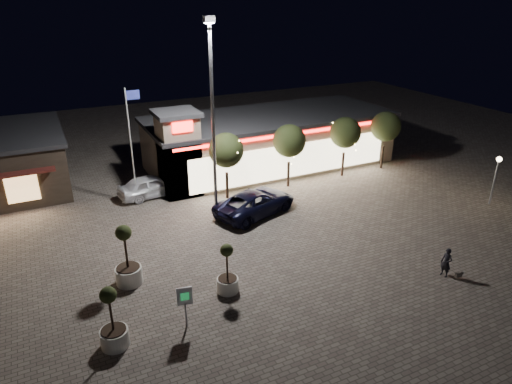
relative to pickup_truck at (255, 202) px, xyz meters
name	(u,v)px	position (x,y,z in m)	size (l,w,h in m)	color
ground	(239,296)	(-4.69, -7.82, -0.81)	(90.00, 90.00, 0.00)	#6C6257
retail_building	(265,140)	(4.82, 8.00, 1.40)	(20.40, 8.40, 6.10)	tan
floodlight_pole	(213,113)	(-2.69, 0.18, 6.21)	(0.60, 0.40, 12.38)	gray
flagpole	(132,137)	(-6.59, 5.18, 3.93)	(0.95, 0.10, 8.00)	white
lamp_post_east	(497,171)	(15.31, -5.82, 1.64)	(0.36, 0.36, 3.48)	gray
string_tree_a	(226,150)	(-0.69, 3.18, 2.75)	(2.42, 2.42, 4.79)	#332319
string_tree_b	(289,141)	(4.31, 3.18, 2.75)	(2.42, 2.42, 4.79)	#332319
string_tree_c	(345,133)	(9.31, 3.18, 2.75)	(2.42, 2.42, 4.79)	#332319
string_tree_d	(386,127)	(13.31, 3.18, 2.75)	(2.42, 2.42, 4.79)	#332319
pickup_truck	(255,202)	(0.00, 0.00, 0.00)	(2.70, 5.85, 1.63)	black
white_sedan	(151,186)	(-5.49, 5.84, -0.01)	(1.89, 4.69, 1.60)	white
pedestrian	(446,263)	(5.60, -10.90, -0.02)	(0.58, 0.38, 1.58)	black
dog	(460,274)	(6.10, -11.42, -0.55)	(0.49, 0.19, 0.26)	#59514C
planter_left	(128,266)	(-9.20, -4.39, 0.19)	(1.33, 1.33, 3.26)	silver
planter_mid	(113,328)	(-10.67, -8.67, 0.07)	(1.17, 1.17, 2.87)	silver
planter_right	(227,277)	(-5.00, -7.20, -0.01)	(1.06, 1.06, 2.62)	silver
valet_sign	(185,299)	(-7.64, -8.82, 0.61)	(0.67, 0.18, 2.04)	gray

